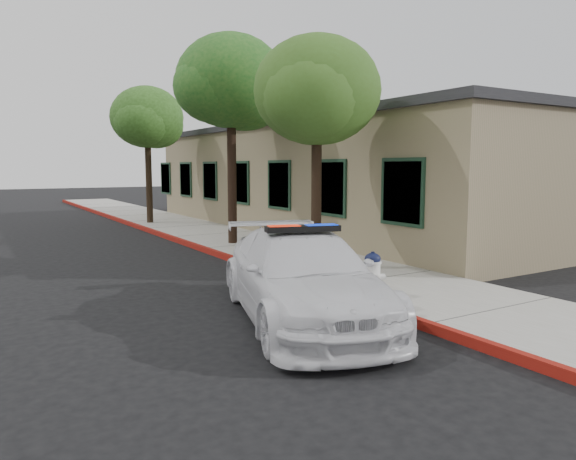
{
  "coord_description": "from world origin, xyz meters",
  "views": [
    {
      "loc": [
        -6.01,
        -8.7,
        2.57
      ],
      "look_at": [
        0.57,
        2.14,
        1.05
      ],
      "focal_mm": 33.08,
      "sensor_mm": 36.0,
      "label": 1
    }
  ],
  "objects_px": {
    "fire_hydrant": "(372,274)",
    "street_tree_far": "(148,120)",
    "street_tree_near": "(317,96)",
    "clapboard_building": "(329,178)",
    "police_car": "(303,276)",
    "street_tree_mid": "(231,86)"
  },
  "relations": [
    {
      "from": "fire_hydrant",
      "to": "street_tree_far",
      "type": "xyz_separation_m",
      "value": [
        0.47,
        15.33,
        3.96
      ]
    },
    {
      "from": "street_tree_near",
      "to": "street_tree_far",
      "type": "distance_m",
      "value": 12.43
    },
    {
      "from": "street_tree_near",
      "to": "clapboard_building",
      "type": "bearing_deg",
      "value": 52.61
    },
    {
      "from": "police_car",
      "to": "street_tree_mid",
      "type": "bearing_deg",
      "value": 89.43
    },
    {
      "from": "police_car",
      "to": "street_tree_mid",
      "type": "relative_size",
      "value": 0.85
    },
    {
      "from": "fire_hydrant",
      "to": "street_tree_near",
      "type": "height_order",
      "value": "street_tree_near"
    },
    {
      "from": "police_car",
      "to": "fire_hydrant",
      "type": "distance_m",
      "value": 1.68
    },
    {
      "from": "street_tree_near",
      "to": "street_tree_mid",
      "type": "height_order",
      "value": "street_tree_mid"
    },
    {
      "from": "clapboard_building",
      "to": "street_tree_near",
      "type": "distance_m",
      "value": 9.45
    },
    {
      "from": "street_tree_far",
      "to": "police_car",
      "type": "bearing_deg",
      "value": -97.83
    },
    {
      "from": "fire_hydrant",
      "to": "street_tree_mid",
      "type": "distance_m",
      "value": 9.07
    },
    {
      "from": "clapboard_building",
      "to": "fire_hydrant",
      "type": "bearing_deg",
      "value": -121.72
    },
    {
      "from": "street_tree_mid",
      "to": "street_tree_far",
      "type": "relative_size",
      "value": 1.11
    },
    {
      "from": "street_tree_mid",
      "to": "street_tree_far",
      "type": "height_order",
      "value": "street_tree_mid"
    },
    {
      "from": "police_car",
      "to": "street_tree_near",
      "type": "height_order",
      "value": "street_tree_near"
    },
    {
      "from": "fire_hydrant",
      "to": "street_tree_mid",
      "type": "height_order",
      "value": "street_tree_mid"
    },
    {
      "from": "street_tree_far",
      "to": "fire_hydrant",
      "type": "bearing_deg",
      "value": -91.77
    },
    {
      "from": "police_car",
      "to": "street_tree_far",
      "type": "xyz_separation_m",
      "value": [
        2.13,
        15.5,
        3.79
      ]
    },
    {
      "from": "police_car",
      "to": "street_tree_near",
      "type": "xyz_separation_m",
      "value": [
        2.38,
        3.08,
        3.45
      ]
    },
    {
      "from": "street_tree_mid",
      "to": "street_tree_far",
      "type": "xyz_separation_m",
      "value": [
        -0.39,
        7.48,
        -0.51
      ]
    },
    {
      "from": "clapboard_building",
      "to": "street_tree_near",
      "type": "relative_size",
      "value": 3.84
    },
    {
      "from": "fire_hydrant",
      "to": "street_tree_mid",
      "type": "xyz_separation_m",
      "value": [
        0.86,
        7.85,
        4.47
      ]
    }
  ]
}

